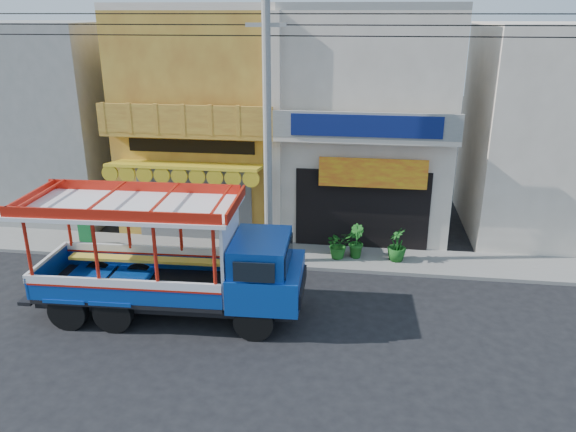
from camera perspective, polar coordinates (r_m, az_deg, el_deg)
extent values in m
plane|color=black|center=(15.83, -0.36, -10.13)|extent=(90.00, 90.00, 0.00)
cube|color=slate|center=(19.34, 1.34, -4.06)|extent=(30.00, 2.00, 0.12)
cube|color=#A76825|center=(22.70, -7.61, 9.84)|extent=(6.00, 6.00, 8.00)
cube|color=#595B5E|center=(20.54, -9.46, 1.15)|extent=(4.20, 0.10, 2.60)
cube|color=gold|center=(19.40, -10.36, 5.07)|extent=(5.20, 1.50, 0.31)
cube|color=#A76825|center=(19.54, -10.19, 8.20)|extent=(6.00, 0.70, 0.18)
cube|color=#A76825|center=(19.16, -10.56, 9.62)|extent=(6.00, 0.12, 0.95)
cube|color=black|center=(19.95, -9.82, 6.99)|extent=(4.50, 0.04, 0.45)
cube|color=beige|center=(22.36, -8.12, 20.28)|extent=(6.00, 6.00, 0.24)
cube|color=beige|center=(21.90, 7.93, 9.45)|extent=(6.00, 6.00, 8.00)
cube|color=black|center=(19.62, 7.52, 0.65)|extent=(4.60, 0.12, 2.80)
cube|color=yellow|center=(18.93, 8.61, 4.33)|extent=(3.60, 0.05, 1.00)
cube|color=beige|center=(18.61, 7.86, 7.74)|extent=(6.00, 0.70, 0.18)
cube|color=gray|center=(18.21, 7.93, 9.08)|extent=(6.00, 0.12, 0.85)
cube|color=navy|center=(18.15, 7.93, 9.04)|extent=(4.80, 0.06, 0.70)
cube|color=gray|center=(21.54, 8.49, 20.28)|extent=(6.00, 6.00, 0.24)
cube|color=beige|center=(19.05, -1.28, 8.05)|extent=(0.35, 0.30, 8.00)
cube|color=gray|center=(25.49, -23.15, 9.08)|extent=(6.00, 6.00, 7.60)
cube|color=beige|center=(23.04, 25.74, 7.68)|extent=(6.00, 6.00, 7.60)
cylinder|color=gray|center=(17.45, -2.11, 8.61)|extent=(0.26, 0.26, 9.00)
cube|color=gray|center=(17.11, -2.25, 18.84)|extent=(1.20, 0.12, 0.12)
cylinder|color=black|center=(16.97, 1.26, 17.82)|extent=(28.00, 0.04, 0.04)
cylinder|color=black|center=(16.96, 1.27, 18.84)|extent=(28.00, 0.04, 0.04)
cylinder|color=black|center=(16.96, 1.28, 19.85)|extent=(28.00, 0.04, 0.04)
cylinder|color=black|center=(14.60, -3.48, -10.64)|extent=(1.04, 0.32, 1.03)
cylinder|color=black|center=(16.30, -2.36, -7.13)|extent=(1.04, 0.32, 1.03)
cylinder|color=black|center=(15.60, -17.31, -9.45)|extent=(1.04, 0.32, 1.03)
cylinder|color=black|center=(17.20, -14.81, -6.31)|extent=(1.04, 0.32, 1.03)
cylinder|color=black|center=(16.11, -21.42, -8.98)|extent=(1.04, 0.32, 1.03)
cylinder|color=black|center=(17.66, -18.61, -6.00)|extent=(1.04, 0.32, 1.03)
cube|color=black|center=(15.93, -11.84, -7.84)|extent=(7.01, 1.93, 0.29)
cube|color=#0F40A8|center=(15.10, -2.15, -6.60)|extent=(1.94, 2.34, 0.93)
cube|color=#0F40A8|center=(14.77, -2.79, -3.69)|extent=(1.52, 2.14, 0.78)
cube|color=black|center=(14.70, 0.02, -4.00)|extent=(0.12, 1.82, 0.57)
cube|color=black|center=(16.11, -14.81, -6.94)|extent=(5.19, 2.44, 0.12)
cube|color=#0F40A8|center=(15.05, -16.36, -7.56)|extent=(5.12, 0.25, 0.62)
cube|color=white|center=(14.92, -16.47, -6.61)|extent=(5.12, 0.26, 0.23)
cube|color=#0F40A8|center=(16.88, -13.64, -4.19)|extent=(5.12, 0.25, 0.62)
cube|color=white|center=(16.77, -13.72, -3.32)|extent=(5.12, 0.26, 0.23)
cylinder|color=red|center=(15.66, -24.94, -2.99)|extent=(0.10, 0.10, 1.66)
cylinder|color=red|center=(17.40, -21.47, -0.28)|extent=(0.10, 0.10, 1.66)
cube|color=white|center=(14.91, -5.86, -3.64)|extent=(0.15, 2.10, 2.33)
cube|color=white|center=(15.26, -15.94, 0.92)|extent=(5.82, 2.72, 0.10)
cube|color=red|center=(15.20, -16.00, 1.58)|extent=(5.61, 2.61, 0.27)
cube|color=black|center=(21.30, -19.77, -2.65)|extent=(0.60, 0.45, 0.10)
cube|color=#0C471E|center=(21.13, -19.92, -1.44)|extent=(0.62, 0.28, 0.87)
imported|color=#195819|center=(18.95, 5.16, -2.88)|extent=(1.13, 1.10, 0.96)
imported|color=#195819|center=(19.06, 6.87, -2.56)|extent=(0.70, 0.76, 1.12)
imported|color=#195819|center=(18.99, 11.01, -2.88)|extent=(0.65, 0.65, 1.12)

